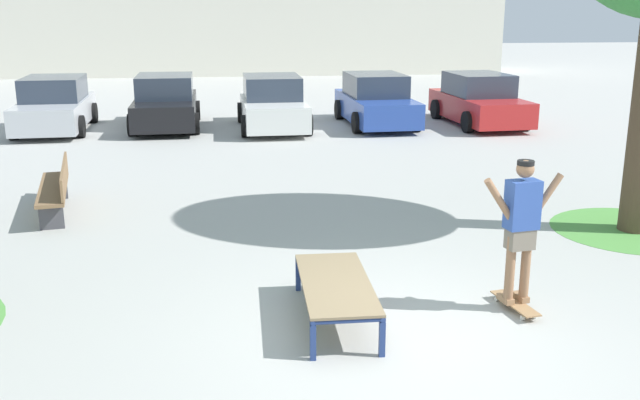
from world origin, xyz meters
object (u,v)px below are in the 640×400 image
(skate_box, at_px, (336,285))
(car_black, at_px, (166,104))
(car_blue, at_px, (376,102))
(park_bench, at_px, (56,187))
(car_white, at_px, (273,104))
(car_silver, at_px, (55,106))
(skater, at_px, (521,222))
(car_red, at_px, (479,101))
(skateboard, at_px, (515,304))

(skate_box, xyz_separation_m, car_black, (-3.05, 13.77, 0.28))
(car_blue, bearing_deg, park_bench, -129.91)
(car_white, bearing_deg, car_blue, 4.90)
(car_silver, distance_m, car_black, 3.07)
(skater, xyz_separation_m, car_red, (4.03, 13.21, -0.38))
(car_red, bearing_deg, skater, -106.95)
(skater, bearing_deg, car_white, 99.05)
(skateboard, relative_size, car_black, 0.19)
(car_white, height_order, park_bench, car_white)
(skateboard, height_order, skater, skater)
(car_red, bearing_deg, car_black, 176.67)
(car_black, bearing_deg, skate_box, -77.51)
(car_white, distance_m, car_red, 6.13)
(skate_box, bearing_deg, car_black, 102.49)
(car_blue, bearing_deg, car_white, -175.10)
(car_silver, height_order, car_black, same)
(car_red, bearing_deg, park_bench, -140.81)
(skater, xyz_separation_m, park_bench, (-6.24, 4.85, -0.62))
(car_white, relative_size, car_red, 0.99)
(skater, relative_size, park_bench, 0.69)
(skateboard, distance_m, car_silver, 15.88)
(skate_box, bearing_deg, car_red, 65.11)
(car_white, bearing_deg, car_black, 169.68)
(skateboard, xyz_separation_m, car_silver, (-8.23, 13.57, 0.61))
(park_bench, bearing_deg, car_black, 83.15)
(skateboard, bearing_deg, skate_box, -179.33)
(car_black, bearing_deg, car_white, -10.32)
(skateboard, relative_size, car_blue, 0.19)
(skateboard, distance_m, car_red, 13.83)
(car_silver, height_order, car_blue, same)
(skater, height_order, park_bench, skater)
(skateboard, xyz_separation_m, car_red, (4.02, 13.21, 0.61))
(skate_box, distance_m, park_bench, 6.38)
(car_black, relative_size, car_blue, 1.00)
(park_bench, bearing_deg, skateboard, -37.86)
(skateboard, distance_m, car_black, 14.70)
(car_silver, bearing_deg, car_white, -3.53)
(skateboard, distance_m, skater, 0.99)
(car_white, bearing_deg, skateboard, -80.95)
(car_black, bearing_deg, car_red, -3.33)
(skate_box, relative_size, skater, 1.13)
(skate_box, height_order, skater, skater)
(car_red, distance_m, park_bench, 13.24)
(skater, bearing_deg, skate_box, -179.29)
(car_silver, height_order, park_bench, car_silver)
(car_white, distance_m, car_blue, 3.07)
(skateboard, height_order, car_white, car_white)
(skate_box, bearing_deg, car_white, 89.94)
(car_white, relative_size, car_blue, 0.99)
(park_bench, bearing_deg, car_silver, 102.89)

